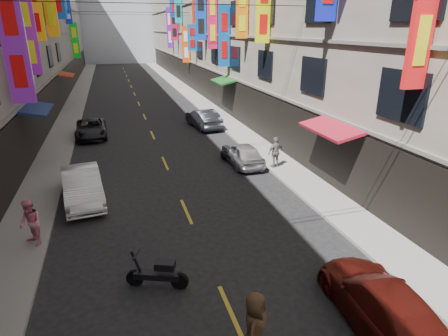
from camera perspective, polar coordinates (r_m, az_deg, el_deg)
sidewalk_left at (r=38.20m, az=-21.95°, el=8.68°), size 2.00×90.00×0.12m
sidewalk_right at (r=38.94m, az=-3.91°, el=10.30°), size 2.00×90.00×0.12m
building_row_right at (r=40.15m, az=4.90°, el=24.09°), size 10.14×90.00×19.00m
haze_block at (r=87.53m, az=-16.23°, el=22.44°), size 18.00×8.00×22.00m
street_awnings at (r=21.79m, az=-13.49°, el=9.56°), size 13.99×35.20×0.41m
lane_markings at (r=35.17m, az=-12.47°, el=8.68°), size 0.12×80.20×0.01m
scooter_crossing at (r=11.11m, az=-10.03°, el=-15.61°), size 1.71×0.86×1.14m
scooter_far_right at (r=20.45m, az=0.79°, el=2.01°), size 0.68×1.78×1.14m
car_left_mid at (r=16.88m, az=-20.80°, el=-2.55°), size 2.00×4.43×1.41m
car_left_far at (r=26.90m, az=-19.59°, el=5.69°), size 2.07×4.31×1.18m
car_right_near at (r=10.42m, az=22.97°, el=-18.58°), size 2.22×4.54×1.27m
car_right_mid at (r=20.13m, az=2.83°, el=2.20°), size 1.57×3.65×1.23m
car_right_far at (r=27.88m, az=-3.16°, el=7.54°), size 2.02×4.32×1.37m
pedestrian_lfar at (r=13.98m, az=-27.39°, el=-7.46°), size 0.89×0.94×1.60m
pedestrian_rfar at (r=19.51m, az=7.88°, el=2.40°), size 1.06×0.77×1.62m
pedestrian_crossing at (r=8.84m, az=4.71°, el=-23.04°), size 0.95×1.01×1.71m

